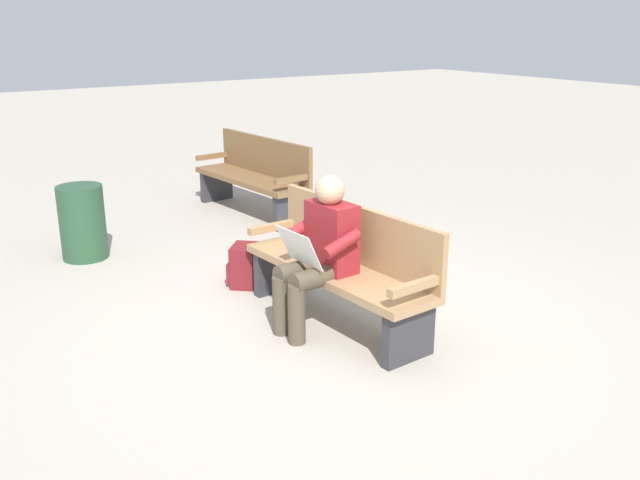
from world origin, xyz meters
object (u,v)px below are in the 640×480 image
object	(u,v)px
person_seated	(320,250)
trash_bin	(82,222)
bench_near	(343,265)
bench_far	(255,175)
backpack	(244,266)

from	to	relation	value
person_seated	trash_bin	xyz separation A→B (m)	(2.64, 1.01, -0.26)
bench_near	bench_far	bearing A→B (deg)	-20.62
bench_near	person_seated	xyz separation A→B (m)	(-0.03, 0.23, 0.17)
backpack	trash_bin	world-z (taller)	trash_bin
person_seated	backpack	bearing A→B (deg)	-0.37
person_seated	backpack	world-z (taller)	person_seated
backpack	bench_far	distance (m)	2.44
bench_near	bench_far	size ratio (longest dim) A/B	0.99
bench_near	trash_bin	xyz separation A→B (m)	(2.61, 1.24, -0.10)
bench_near	trash_bin	size ratio (longest dim) A/B	2.51
person_seated	trash_bin	bearing A→B (deg)	17.50
person_seated	trash_bin	world-z (taller)	person_seated
bench_near	backpack	size ratio (longest dim) A/B	4.94
bench_near	backpack	xyz separation A→B (m)	(1.08, 0.29, -0.28)
bench_near	backpack	bearing A→B (deg)	11.62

